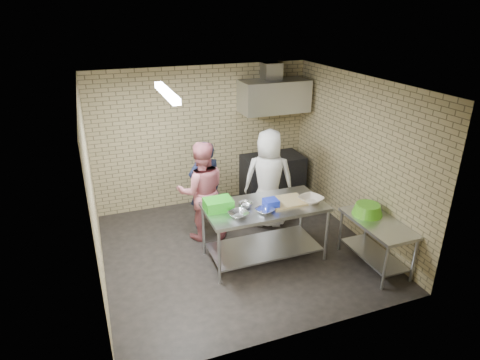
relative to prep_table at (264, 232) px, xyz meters
name	(u,v)px	position (x,y,z in m)	size (l,w,h in m)	color
floor	(239,250)	(-0.31, 0.32, -0.46)	(4.20, 4.20, 0.00)	black
ceiling	(238,83)	(-0.31, 0.32, 2.24)	(4.20, 4.20, 0.00)	black
back_wall	(203,137)	(-0.31, 2.32, 0.89)	(4.20, 0.06, 2.70)	tan
front_wall	(302,239)	(-0.31, -1.68, 0.89)	(4.20, 0.06, 2.70)	tan
left_wall	(92,194)	(-2.41, 0.32, 0.89)	(0.06, 4.00, 2.70)	tan
right_wall	(356,157)	(1.79, 0.32, 0.89)	(0.06, 4.00, 2.70)	tan
prep_table	(264,232)	(0.00, 0.00, 0.00)	(1.83, 0.91, 0.91)	#B5B8BD
side_counter	(375,243)	(1.49, -0.78, -0.08)	(0.60, 1.20, 0.75)	silver
stove	(272,177)	(1.04, 1.97, -0.01)	(1.20, 0.70, 0.90)	black
range_hood	(274,96)	(1.04, 2.02, 1.64)	(1.30, 0.60, 0.60)	silver
hood_duct	(272,71)	(1.04, 2.17, 2.09)	(0.35, 0.30, 0.30)	#A5A8AD
wall_shelf	(284,102)	(1.34, 2.21, 1.46)	(0.80, 0.20, 0.04)	#3F2B19
fluorescent_fixture	(167,93)	(-1.31, 0.32, 2.18)	(0.10, 1.25, 0.08)	white
green_crate	(218,204)	(-0.70, 0.12, 0.54)	(0.41, 0.30, 0.16)	green
blue_tub	(271,204)	(0.05, -0.10, 0.52)	(0.20, 0.20, 0.13)	#1B31CD
cutting_board	(287,201)	(0.35, -0.02, 0.47)	(0.56, 0.43, 0.03)	#D3BA79
mixing_bowl_a	(238,214)	(-0.50, -0.20, 0.49)	(0.29, 0.29, 0.07)	silver
mixing_bowl_b	(245,205)	(-0.30, 0.05, 0.49)	(0.22, 0.22, 0.07)	silver
mixing_bowl_c	(265,211)	(-0.10, -0.22, 0.49)	(0.26, 0.26, 0.06)	silver
ceramic_bowl	(311,200)	(0.70, -0.15, 0.50)	(0.35, 0.35, 0.09)	beige
green_basin	(367,209)	(1.47, -0.53, 0.38)	(0.46, 0.46, 0.17)	#59C626
bottle_red	(272,98)	(1.09, 2.21, 1.57)	(0.07, 0.07, 0.18)	#B22619
bottle_green	(291,97)	(1.49, 2.21, 1.56)	(0.06, 0.06, 0.15)	green
man_navy	(205,186)	(-0.59, 1.22, 0.35)	(0.59, 0.39, 1.62)	black
woman_pink	(202,191)	(-0.73, 0.95, 0.40)	(0.83, 0.65, 1.71)	#C66973
woman_white	(269,179)	(0.49, 0.96, 0.43)	(0.87, 0.56, 1.78)	white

